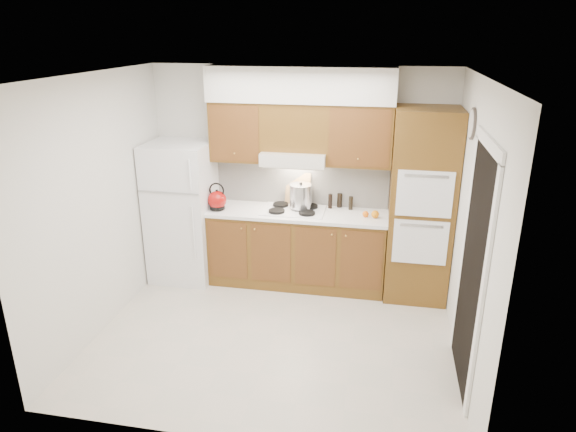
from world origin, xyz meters
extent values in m
plane|color=beige|center=(0.00, 0.00, 0.00)|extent=(3.60, 3.60, 0.00)
plane|color=white|center=(0.00, 0.00, 2.60)|extent=(3.60, 3.60, 0.00)
cube|color=silver|center=(0.00, 1.50, 1.30)|extent=(3.60, 0.02, 2.60)
cube|color=silver|center=(-1.80, 0.00, 1.30)|extent=(0.02, 3.00, 2.60)
cube|color=silver|center=(1.80, 0.00, 1.30)|extent=(0.02, 3.00, 2.60)
cube|color=white|center=(-1.41, 1.14, 0.86)|extent=(0.75, 0.72, 1.72)
cube|color=brown|center=(0.02, 1.20, 0.45)|extent=(2.11, 0.60, 0.90)
cube|color=white|center=(0.03, 1.19, 0.92)|extent=(2.13, 0.62, 0.04)
cube|color=white|center=(0.02, 1.49, 1.22)|extent=(2.11, 0.03, 0.56)
cube|color=brown|center=(1.44, 1.18, 1.10)|extent=(0.70, 0.65, 2.20)
cube|color=brown|center=(-0.71, 1.33, 1.85)|extent=(0.63, 0.33, 0.70)
cube|color=brown|center=(0.72, 1.33, 1.85)|extent=(0.73, 0.33, 0.70)
cube|color=silver|center=(-0.02, 1.27, 1.57)|extent=(0.75, 0.45, 0.15)
cube|color=brown|center=(-0.02, 1.33, 1.92)|extent=(0.75, 0.33, 0.55)
cube|color=silver|center=(0.03, 1.32, 2.40)|extent=(2.13, 0.36, 0.40)
cube|color=white|center=(-0.02, 1.21, 0.95)|extent=(0.74, 0.50, 0.01)
cube|color=black|center=(1.79, -0.35, 1.05)|extent=(0.02, 0.90, 2.10)
cylinder|color=#3F3833|center=(1.79, 0.55, 2.15)|extent=(0.02, 0.30, 0.30)
sphere|color=maroon|center=(-0.93, 1.08, 1.06)|extent=(0.28, 0.28, 0.22)
cube|color=tan|center=(-0.02, 1.45, 1.14)|extent=(0.32, 0.15, 0.41)
cylinder|color=silver|center=(0.05, 1.27, 1.11)|extent=(0.34, 0.34, 0.27)
cylinder|color=black|center=(0.39, 1.39, 1.03)|extent=(0.06, 0.06, 0.18)
cylinder|color=black|center=(0.64, 1.38, 1.02)|extent=(0.05, 0.05, 0.16)
cylinder|color=black|center=(0.50, 1.45, 1.03)|extent=(0.07, 0.07, 0.17)
sphere|color=orange|center=(0.94, 1.14, 0.98)|extent=(0.09, 0.09, 0.09)
sphere|color=#F7590D|center=(0.83, 1.15, 0.98)|extent=(0.09, 0.09, 0.07)
camera|label=1|loc=(0.99, -4.47, 2.97)|focal=32.00mm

